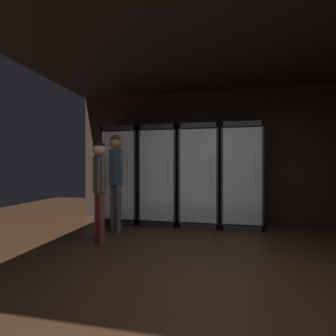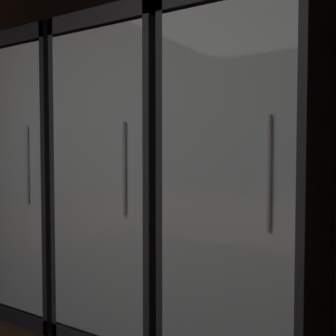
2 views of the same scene
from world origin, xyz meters
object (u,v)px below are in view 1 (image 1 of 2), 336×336
Objects in this scene: cooler_right at (240,176)px; shopper_far at (99,178)px; cooler_left at (161,176)px; cooler_center at (199,176)px; cooler_far_left at (125,176)px; shopper_near at (116,170)px.

cooler_right reaches higher than shopper_far.
cooler_center is at bearing -0.02° from cooler_left.
cooler_far_left is 2.40m from cooler_right.
cooler_left is 0.80m from cooler_center.
cooler_far_left is 1.28× the size of shopper_far.
shopper_near is at bearing -78.99° from cooler_far_left.
cooler_center is 1.00× the size of cooler_right.
cooler_center is (1.60, -0.00, 0.00)m from cooler_far_left.
cooler_center is at bearing -0.03° from cooler_far_left.
cooler_center is 1.28× the size of shopper_far.
cooler_left is 1.60m from cooler_right.
cooler_right is at bearing 33.58° from shopper_far.
shopper_near is (0.17, -0.87, 0.14)m from cooler_far_left.
shopper_near is 0.62m from shopper_far.
cooler_right reaches higher than shopper_near.
cooler_center is at bearing 31.27° from shopper_near.
cooler_left is at bearing 66.91° from shopper_far.
cooler_right is (1.60, -0.00, 0.00)m from cooler_left.
shopper_near is (-2.23, -0.87, 0.14)m from cooler_right.
cooler_far_left is 0.80m from cooler_left.
cooler_center is at bearing 179.98° from cooler_right.
cooler_far_left is at bearing 179.97° from cooler_right.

